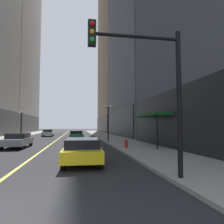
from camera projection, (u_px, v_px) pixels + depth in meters
ground_plane at (61, 137)px, 38.31m from camera, size 200.00×200.00×0.00m
sidewalk_left at (14, 137)px, 36.93m from camera, size 4.50×78.00×0.15m
sidewalk_right at (106, 136)px, 39.71m from camera, size 4.50×78.00×0.15m
lane_centre_stripe at (61, 137)px, 38.32m from camera, size 0.16×70.00×0.01m
building_right_far at (119, 5)px, 68.35m from camera, size 11.11×26.00×83.26m
storefront_awning_right at (153, 115)px, 19.34m from camera, size 1.60×5.91×3.12m
car_yellow at (82, 150)px, 11.15m from camera, size 2.09×4.86×1.32m
car_grey at (18, 140)px, 18.86m from camera, size 1.88×4.66×1.32m
car_green at (76, 135)px, 29.86m from camera, size 2.10×4.64×1.32m
car_silver at (48, 133)px, 39.27m from camera, size 1.94×4.52×1.32m
traffic_light_near_right at (152, 77)px, 7.47m from camera, size 3.43×0.35×5.65m
street_lamp_left_far at (22, 118)px, 34.97m from camera, size 1.06×0.36×4.43m
street_lamp_right_mid at (108, 115)px, 24.52m from camera, size 1.06×0.36×4.43m
fire_hydrant_right at (126, 145)px, 17.65m from camera, size 0.28×0.28×0.80m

